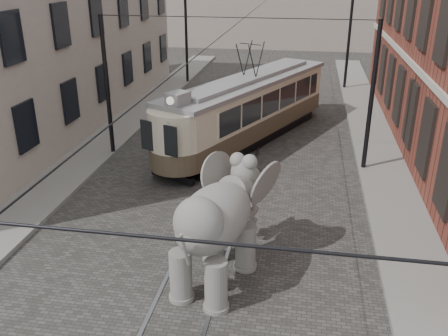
# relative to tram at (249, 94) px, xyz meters

# --- Properties ---
(ground) EXTENTS (120.00, 120.00, 0.00)m
(ground) POSITION_rel_tram_xyz_m (-0.12, -8.77, -2.29)
(ground) COLOR #43413E
(tram_rails) EXTENTS (1.54, 80.00, 0.02)m
(tram_rails) POSITION_rel_tram_xyz_m (-0.12, -8.77, -2.28)
(tram_rails) COLOR slate
(tram_rails) RESTS_ON ground
(sidewalk_right) EXTENTS (2.00, 60.00, 0.15)m
(sidewalk_right) POSITION_rel_tram_xyz_m (5.88, -8.77, -2.22)
(sidewalk_right) COLOR slate
(sidewalk_right) RESTS_ON ground
(sidewalk_left) EXTENTS (2.00, 60.00, 0.15)m
(sidewalk_left) POSITION_rel_tram_xyz_m (-6.62, -8.77, -2.22)
(sidewalk_left) COLOR slate
(sidewalk_left) RESTS_ON ground
(stucco_building) EXTENTS (7.00, 24.00, 10.00)m
(stucco_building) POSITION_rel_tram_xyz_m (-11.12, 1.23, 2.71)
(stucco_building) COLOR gray
(stucco_building) RESTS_ON ground
(catenary) EXTENTS (11.00, 30.20, 6.00)m
(catenary) POSITION_rel_tram_xyz_m (-0.32, -3.77, 0.71)
(catenary) COLOR black
(catenary) RESTS_ON ground
(tram) EXTENTS (6.98, 11.51, 4.59)m
(tram) POSITION_rel_tram_xyz_m (0.00, 0.00, 0.00)
(tram) COLOR beige
(tram) RESTS_ON ground
(elephant) EXTENTS (3.89, 5.49, 3.04)m
(elephant) POSITION_rel_tram_xyz_m (0.49, -11.25, -0.78)
(elephant) COLOR slate
(elephant) RESTS_ON ground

